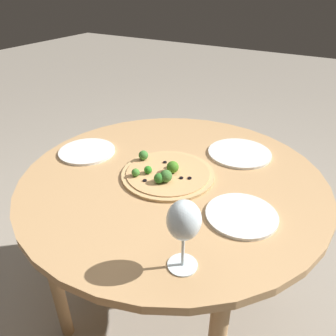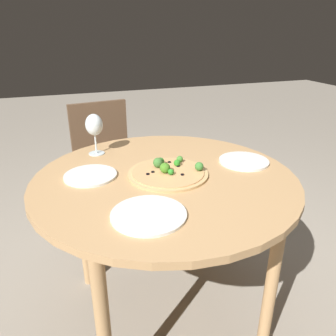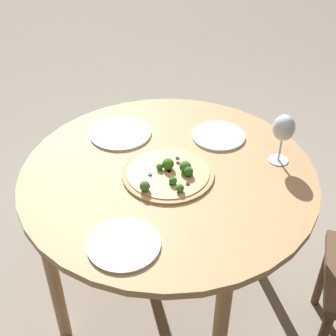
# 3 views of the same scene
# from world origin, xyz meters

# --- Properties ---
(ground_plane) EXTENTS (12.00, 12.00, 0.00)m
(ground_plane) POSITION_xyz_m (0.00, 0.00, 0.00)
(ground_plane) COLOR gray
(dining_table) EXTENTS (1.07, 1.07, 0.74)m
(dining_table) POSITION_xyz_m (0.00, 0.00, 0.65)
(dining_table) COLOR tan
(dining_table) RESTS_ON ground_plane
(pizza) EXTENTS (0.33, 0.33, 0.06)m
(pizza) POSITION_xyz_m (-0.01, 0.02, 0.75)
(pizza) COLOR tan
(pizza) RESTS_ON dining_table
(wine_glass) EXTENTS (0.08, 0.08, 0.19)m
(wine_glass) POSITION_xyz_m (-0.35, -0.23, 0.87)
(wine_glass) COLOR silver
(wine_glass) RESTS_ON dining_table
(plate_near) EXTENTS (0.22, 0.22, 0.01)m
(plate_near) POSITION_xyz_m (-0.02, 0.38, 0.74)
(plate_near) COLOR silver
(plate_near) RESTS_ON dining_table
(plate_far) EXTENTS (0.21, 0.21, 0.01)m
(plate_far) POSITION_xyz_m (-0.09, -0.29, 0.74)
(plate_far) COLOR silver
(plate_far) RESTS_ON dining_table
(plate_side) EXTENTS (0.25, 0.25, 0.01)m
(plate_side) POSITION_xyz_m (0.27, -0.15, 0.74)
(plate_side) COLOR silver
(plate_side) RESTS_ON dining_table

